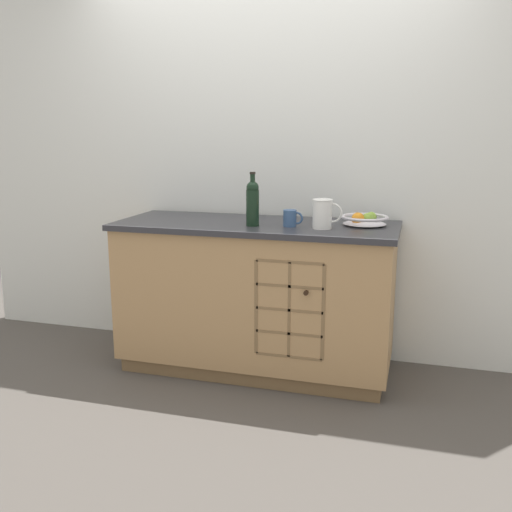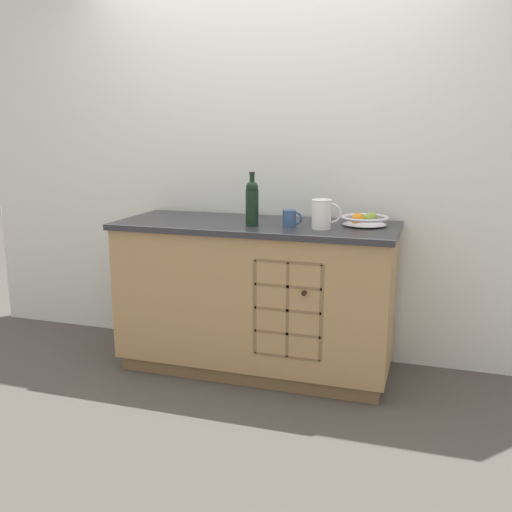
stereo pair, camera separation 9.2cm
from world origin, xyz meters
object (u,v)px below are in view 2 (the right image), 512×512
Objects in this scene: standing_wine_bottle at (252,202)px; ceramic_mug at (290,218)px; white_pitcher at (322,213)px; fruit_bowl at (365,219)px.

ceramic_mug is at bearing 9.54° from standing_wine_bottle.
fruit_bowl is at bearing 40.30° from white_pitcher.
standing_wine_bottle reaches higher than ceramic_mug.
fruit_bowl is 0.88× the size of standing_wine_bottle.
fruit_bowl is at bearing 21.47° from ceramic_mug.
white_pitcher is 0.20m from ceramic_mug.
ceramic_mug is (-0.41, -0.16, 0.01)m from fruit_bowl.
white_pitcher is (-0.22, -0.18, 0.05)m from fruit_bowl.
ceramic_mug is at bearing -158.53° from fruit_bowl.
fruit_bowl is 0.29m from white_pitcher.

